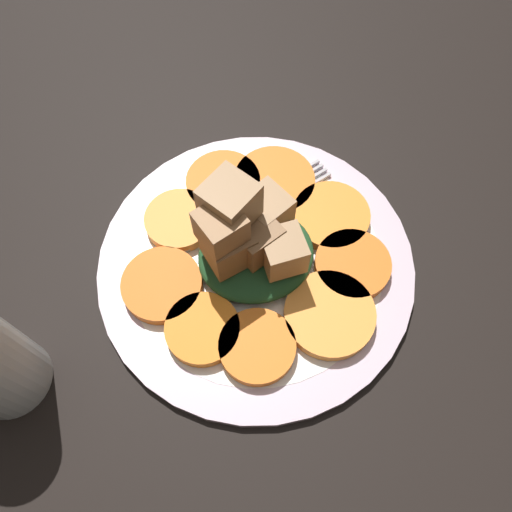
{
  "coord_description": "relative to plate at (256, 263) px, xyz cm",
  "views": [
    {
      "loc": [
        6.42,
        20.05,
        46.23
      ],
      "look_at": [
        0.0,
        0.0,
        4.1
      ],
      "focal_mm": 35.0,
      "sensor_mm": 36.0,
      "label": 1
    }
  ],
  "objects": [
    {
      "name": "carrot_slice_0",
      "position": [
        9.15,
        -0.43,
        1.18
      ],
      "size": [
        7.48,
        7.48,
        1.19
      ],
      "primitive_type": "cylinder",
      "color": "orange",
      "rests_on": "plate"
    },
    {
      "name": "carrot_slice_5",
      "position": [
        -8.51,
        -2.14,
        1.18
      ],
      "size": [
        7.67,
        7.67,
        1.19
      ],
      "primitive_type": "cylinder",
      "color": "orange",
      "rests_on": "plate"
    },
    {
      "name": "center_pile",
      "position": [
        0.33,
        -0.2,
        4.25
      ],
      "size": [
        10.98,
        9.88,
        10.63
      ],
      "color": "#1E4723",
      "rests_on": "plate"
    },
    {
      "name": "carrot_slice_7",
      "position": [
        0.59,
        -9.21,
        1.18
      ],
      "size": [
        7.64,
        7.64,
        1.19
      ],
      "primitive_type": "cylinder",
      "color": "orange",
      "rests_on": "plate"
    },
    {
      "name": "fork",
      "position": [
        -1.65,
        -5.65,
        0.78
      ],
      "size": [
        18.56,
        6.93,
        0.4
      ],
      "rotation": [
        0.0,
        0.0,
        0.28
      ],
      "color": "#B2B2B7",
      "rests_on": "plate"
    },
    {
      "name": "carrot_slice_1",
      "position": [
        6.68,
        5.27,
        1.18
      ],
      "size": [
        6.69,
        6.69,
        1.19
      ],
      "primitive_type": "cylinder",
      "color": "orange",
      "rests_on": "plate"
    },
    {
      "name": "carrot_slice_2",
      "position": [
        2.54,
        8.28,
        1.18
      ],
      "size": [
        6.8,
        6.8,
        1.19
      ],
      "primitive_type": "cylinder",
      "color": "orange",
      "rests_on": "plate"
    },
    {
      "name": "plate",
      "position": [
        0.0,
        0.0,
        0.0
      ],
      "size": [
        30.5,
        30.5,
        1.05
      ],
      "color": "silver",
      "rests_on": "table_slab"
    },
    {
      "name": "carrot_slice_8",
      "position": [
        5.99,
        -6.28,
        1.18
      ],
      "size": [
        6.78,
        6.78,
        1.19
      ],
      "primitive_type": "cylinder",
      "color": "#F9963A",
      "rests_on": "plate"
    },
    {
      "name": "carrot_slice_4",
      "position": [
        -8.47,
        3.48,
        1.18
      ],
      "size": [
        7.19,
        7.19,
        1.19
      ],
      "primitive_type": "cylinder",
      "color": "orange",
      "rests_on": "plate"
    },
    {
      "name": "carrot_slice_6",
      "position": [
        -4.48,
        -7.78,
        1.18
      ],
      "size": [
        8.32,
        8.32,
        1.19
      ],
      "primitive_type": "cylinder",
      "color": "orange",
      "rests_on": "plate"
    },
    {
      "name": "carrot_slice_3",
      "position": [
        -4.58,
        7.44,
        1.18
      ],
      "size": [
        8.25,
        8.25,
        1.19
      ],
      "primitive_type": "cylinder",
      "color": "orange",
      "rests_on": "plate"
    },
    {
      "name": "table_slab",
      "position": [
        0.0,
        0.0,
        -1.52
      ],
      "size": [
        120.0,
        120.0,
        2.0
      ],
      "primitive_type": "cube",
      "color": "black",
      "rests_on": "ground"
    }
  ]
}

